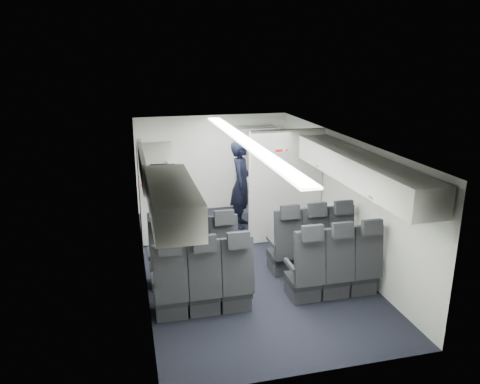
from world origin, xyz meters
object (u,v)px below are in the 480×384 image
seat_row_front (254,253)px  carry_on_bag (162,173)px  galley_unit (256,169)px  seat_row_mid (271,279)px  boarding_door (142,191)px  flight_attendant (241,184)px

seat_row_front → carry_on_bag: carry_on_bag is taller
galley_unit → carry_on_bag: bearing=-125.3°
seat_row_front → seat_row_mid: (0.00, -0.90, 0.00)m
galley_unit → carry_on_bag: carry_on_bag is taller
seat_row_mid → boarding_door: size_ratio=1.79×
boarding_door → carry_on_bag: (0.25, -2.15, 0.87)m
galley_unit → boarding_door: size_ratio=1.02×
seat_row_mid → carry_on_bag: size_ratio=9.19×
flight_attendant → carry_on_bag: bearing=165.2°
seat_row_front → seat_row_mid: same height
seat_row_mid → galley_unit: size_ratio=1.75×
seat_row_mid → boarding_door: boarding_door is taller
seat_row_mid → seat_row_front: bearing=90.0°
boarding_door → flight_attendant: 2.00m
carry_on_bag → seat_row_front: bearing=10.7°
seat_row_front → flight_attendant: (0.35, 2.25, 0.50)m
galley_unit → carry_on_bag: 4.15m
seat_row_mid → flight_attendant: size_ratio=1.85×
seat_row_front → galley_unit: galley_unit is taller
flight_attendant → carry_on_bag: carry_on_bag is taller
galley_unit → boarding_door: 2.84m
seat_row_mid → galley_unit: galley_unit is taller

